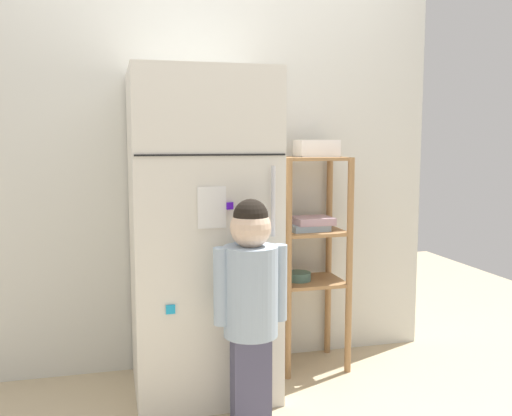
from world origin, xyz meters
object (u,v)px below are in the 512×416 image
Objects in this scene: pantry_shelf_unit at (309,242)px; fruit_bin at (319,150)px; child_standing at (251,291)px; refrigerator at (202,234)px.

fruit_bin is at bearing 19.40° from pantry_shelf_unit.
pantry_shelf_unit is (0.49, 0.59, 0.09)m from child_standing.
refrigerator reaches higher than fruit_bin.
pantry_shelf_unit is at bearing -160.60° from fruit_bin.
refrigerator is at bearing -167.02° from pantry_shelf_unit.
refrigerator is 1.57× the size of child_standing.
child_standing is 4.53× the size of fruit_bin.
pantry_shelf_unit is at bearing 50.60° from child_standing.
refrigerator reaches higher than child_standing.
child_standing is 1.02m from fruit_bin.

